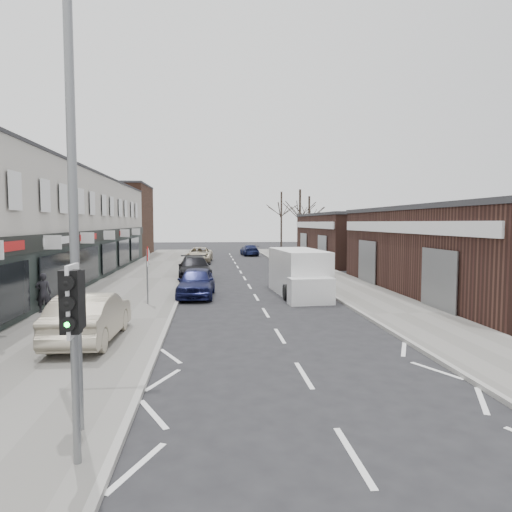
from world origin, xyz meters
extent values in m
plane|color=black|center=(0.00, 0.00, 0.00)|extent=(160.00, 160.00, 0.00)
cube|color=slate|center=(-6.75, 22.00, 0.06)|extent=(5.50, 64.00, 0.12)
cube|color=slate|center=(5.75, 22.00, 0.06)|extent=(3.50, 64.00, 0.12)
cube|color=#B8B2A8|center=(-13.50, 19.50, 3.55)|extent=(8.00, 41.00, 7.10)
cube|color=#45281D|center=(-13.50, 45.00, 4.00)|extent=(8.00, 10.00, 8.00)
cube|color=#3A211A|center=(12.50, 14.00, 2.25)|extent=(10.00, 18.00, 4.50)
cube|color=#3A211A|center=(12.50, 34.00, 2.25)|extent=(10.00, 16.00, 4.50)
cylinder|color=slate|center=(-4.40, -2.00, 1.62)|extent=(0.12, 0.12, 3.00)
cube|color=silver|center=(-4.40, -2.00, 2.67)|extent=(0.05, 0.55, 1.10)
cube|color=black|center=(-4.40, -2.12, 2.67)|extent=(0.28, 0.22, 0.95)
sphere|color=#0CE533|center=(-4.40, -2.24, 2.37)|extent=(0.18, 0.18, 0.18)
cube|color=black|center=(-4.40, -1.88, 2.67)|extent=(0.26, 0.20, 0.90)
cylinder|color=slate|center=(-4.70, -0.80, 4.12)|extent=(0.16, 0.16, 8.00)
cylinder|color=slate|center=(-5.20, 12.00, 1.37)|extent=(0.07, 0.07, 2.50)
cube|color=white|center=(-5.15, 12.00, 1.97)|extent=(0.04, 0.45, 0.25)
cube|color=white|center=(2.36, 14.84, 1.20)|extent=(2.55, 5.38, 2.39)
cube|color=white|center=(2.36, 11.77, 0.62)|extent=(2.17, 1.07, 1.25)
cylinder|color=black|center=(1.39, 13.01, 0.40)|extent=(0.25, 0.80, 0.80)
cylinder|color=black|center=(3.34, 13.01, 0.40)|extent=(0.25, 0.80, 0.80)
cylinder|color=black|center=(1.39, 16.67, 0.40)|extent=(0.25, 0.80, 0.80)
cylinder|color=black|center=(3.34, 16.67, 0.40)|extent=(0.25, 0.80, 0.80)
imported|color=#A79C85|center=(-6.10, 5.51, 0.89)|extent=(1.74, 4.72, 1.54)
imported|color=black|center=(-9.20, 10.36, 0.95)|extent=(0.64, 0.46, 1.65)
imported|color=#151944|center=(-3.06, 14.47, 0.76)|extent=(2.04, 4.57, 1.52)
imported|color=black|center=(-3.40, 21.78, 0.77)|extent=(2.47, 5.41, 1.53)
imported|color=beige|center=(-3.40, 35.27, 0.71)|extent=(2.65, 5.25, 1.42)
imported|color=silver|center=(2.48, 17.22, 0.76)|extent=(1.71, 4.66, 1.52)
imported|color=black|center=(3.50, 26.74, 0.65)|extent=(1.59, 3.81, 1.29)
imported|color=#151C44|center=(2.20, 43.57, 0.63)|extent=(2.06, 4.46, 1.26)
camera|label=1|loc=(-2.32, -9.06, 3.85)|focal=32.00mm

